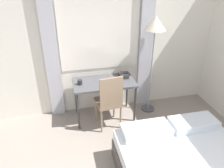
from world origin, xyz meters
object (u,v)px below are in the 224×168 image
(telephone, at_px, (124,75))
(book, at_px, (108,83))
(desk, at_px, (104,85))
(desk_chair, at_px, (109,100))
(mug, at_px, (80,82))
(standing_lamp, at_px, (155,30))

(telephone, relative_size, book, 0.72)
(desk, bearing_deg, telephone, 13.86)
(desk_chair, height_order, telephone, desk_chair)
(desk, distance_m, mug, 0.43)
(desk, bearing_deg, mug, -178.18)
(desk_chair, height_order, mug, desk_chair)
(telephone, distance_m, mug, 0.80)
(desk_chair, distance_m, mug, 0.58)
(desk, relative_size, mug, 12.69)
(telephone, bearing_deg, standing_lamp, -4.93)
(desk_chair, bearing_deg, book, 77.11)
(telephone, bearing_deg, desk, -166.14)
(desk_chair, bearing_deg, telephone, 42.77)
(desk_chair, height_order, book, desk_chair)
(desk_chair, relative_size, telephone, 5.42)
(desk, distance_m, book, 0.12)
(desk_chair, relative_size, book, 3.91)
(desk_chair, xyz_separation_m, standing_lamp, (0.86, 0.37, 1.01))
(standing_lamp, xyz_separation_m, mug, (-1.30, -0.06, -0.79))
(telephone, height_order, mug, telephone)
(standing_lamp, bearing_deg, desk_chair, -156.87)
(desk, xyz_separation_m, standing_lamp, (0.88, 0.05, 0.90))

